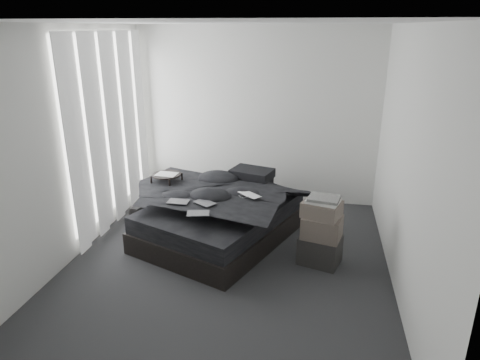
% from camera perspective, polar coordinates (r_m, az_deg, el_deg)
% --- Properties ---
extents(floor, '(3.60, 4.20, 0.01)m').
position_cam_1_polar(floor, '(4.97, -1.75, -11.27)').
color(floor, '#2C2C2E').
rests_on(floor, ground).
extents(ceiling, '(3.60, 4.20, 0.01)m').
position_cam_1_polar(ceiling, '(4.26, -2.14, 20.26)').
color(ceiling, white).
rests_on(ceiling, ground).
extents(wall_back, '(3.60, 0.01, 2.60)m').
position_cam_1_polar(wall_back, '(6.45, 2.18, 8.47)').
color(wall_back, white).
rests_on(wall_back, ground).
extents(wall_front, '(3.60, 0.01, 2.60)m').
position_cam_1_polar(wall_front, '(2.59, -12.25, -9.92)').
color(wall_front, white).
rests_on(wall_front, ground).
extents(wall_left, '(0.01, 4.20, 2.60)m').
position_cam_1_polar(wall_left, '(5.14, -21.98, 4.08)').
color(wall_left, white).
rests_on(wall_left, ground).
extents(wall_right, '(0.01, 4.20, 2.60)m').
position_cam_1_polar(wall_right, '(4.43, 21.46, 1.79)').
color(wall_right, white).
rests_on(wall_right, ground).
extents(window_left, '(0.02, 2.00, 2.30)m').
position_cam_1_polar(window_left, '(5.87, -17.28, 6.95)').
color(window_left, white).
rests_on(window_left, wall_left).
extents(curtain_left, '(0.06, 2.12, 2.48)m').
position_cam_1_polar(curtain_left, '(5.86, -16.77, 6.28)').
color(curtain_left, white).
rests_on(curtain_left, wall_left).
extents(bed, '(2.09, 2.35, 0.26)m').
position_cam_1_polar(bed, '(5.51, -2.59, -6.42)').
color(bed, black).
rests_on(bed, floor).
extents(mattress, '(2.01, 2.27, 0.21)m').
position_cam_1_polar(mattress, '(5.41, -2.63, -4.19)').
color(mattress, black).
rests_on(mattress, bed).
extents(duvet, '(1.94, 2.07, 0.23)m').
position_cam_1_polar(duvet, '(5.29, -2.96, -2.22)').
color(duvet, black).
rests_on(duvet, mattress).
extents(pillow_lower, '(0.69, 0.58, 0.13)m').
position_cam_1_polar(pillow_lower, '(5.96, 1.14, -0.12)').
color(pillow_lower, black).
rests_on(pillow_lower, mattress).
extents(pillow_upper, '(0.63, 0.51, 0.12)m').
position_cam_1_polar(pillow_upper, '(5.87, 1.60, 0.87)').
color(pillow_upper, black).
rests_on(pillow_upper, pillow_lower).
extents(laptop, '(0.37, 0.35, 0.02)m').
position_cam_1_polar(laptop, '(5.13, 0.88, -1.40)').
color(laptop, silver).
rests_on(laptop, duvet).
extents(comic_a, '(0.24, 0.16, 0.01)m').
position_cam_1_polar(comic_a, '(5.05, -8.27, -2.11)').
color(comic_a, black).
rests_on(comic_a, duvet).
extents(comic_b, '(0.29, 0.27, 0.01)m').
position_cam_1_polar(comic_b, '(4.98, -4.75, -2.21)').
color(comic_b, black).
rests_on(comic_b, duvet).
extents(comic_c, '(0.27, 0.21, 0.01)m').
position_cam_1_polar(comic_c, '(4.70, -5.64, -3.53)').
color(comic_c, black).
rests_on(comic_c, duvet).
extents(side_stand, '(0.47, 0.47, 0.71)m').
position_cam_1_polar(side_stand, '(5.90, -9.58, -2.52)').
color(side_stand, black).
rests_on(side_stand, floor).
extents(papers, '(0.29, 0.22, 0.01)m').
position_cam_1_polar(papers, '(5.76, -9.76, 0.74)').
color(papers, white).
rests_on(papers, side_stand).
extents(floor_books, '(0.18, 0.21, 0.13)m').
position_cam_1_polar(floor_books, '(6.32, -13.55, -4.10)').
color(floor_books, black).
rests_on(floor_books, floor).
extents(box_lower, '(0.53, 0.46, 0.33)m').
position_cam_1_polar(box_lower, '(5.03, 10.59, -9.11)').
color(box_lower, black).
rests_on(box_lower, floor).
extents(box_mid, '(0.48, 0.41, 0.25)m').
position_cam_1_polar(box_mid, '(4.88, 10.88, -6.20)').
color(box_mid, '#5B5048').
rests_on(box_mid, box_lower).
extents(box_upper, '(0.48, 0.43, 0.17)m').
position_cam_1_polar(box_upper, '(4.81, 10.86, -3.83)').
color(box_upper, '#5B5048').
rests_on(box_upper, box_mid).
extents(art_book_white, '(0.40, 0.36, 0.03)m').
position_cam_1_polar(art_book_white, '(4.77, 11.05, -2.71)').
color(art_book_white, silver).
rests_on(art_book_white, box_upper).
extents(art_book_snake, '(0.37, 0.32, 0.03)m').
position_cam_1_polar(art_book_snake, '(4.74, 11.15, -2.40)').
color(art_book_snake, silver).
rests_on(art_book_snake, art_book_white).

